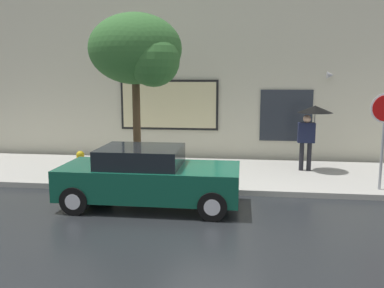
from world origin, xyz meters
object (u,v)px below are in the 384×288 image
Objects in this scene: street_tree at (139,52)px; parked_car at (148,177)px; pedestrian_with_umbrella at (312,119)px; fire_hydrant at (81,165)px.

parked_car is at bearing -70.64° from street_tree.
parked_car is 2.06× the size of pedestrian_with_umbrella.
parked_car reaches higher than fire_hydrant.
street_tree is (-4.95, -1.76, 1.93)m from pedestrian_with_umbrella.
pedestrian_with_umbrella is (6.73, 1.78, 1.24)m from fire_hydrant.
parked_car is at bearing -139.79° from pedestrian_with_umbrella.
street_tree reaches higher than parked_car.
fire_hydrant is 0.39× the size of pedestrian_with_umbrella.
parked_car is at bearing -37.14° from fire_hydrant.
street_tree is at bearing 109.36° from parked_car.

